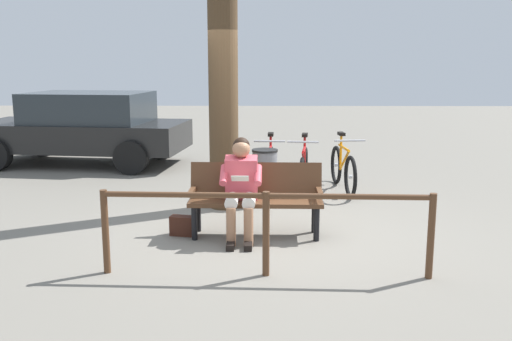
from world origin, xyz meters
TOP-DOWN VIEW (x-y plane):
  - ground_plane at (0.00, 0.00)m, footprint 40.00×40.00m
  - bench at (0.19, 0.08)m, footprint 1.61×0.50m
  - person_reading at (0.36, 0.24)m, footprint 0.49×0.77m
  - handbag at (1.07, 0.14)m, footprint 0.32×0.20m
  - tree_trunk at (0.66, -1.21)m, footprint 0.41×0.41m
  - litter_bin at (0.08, -1.39)m, footprint 0.38×0.38m
  - bicycle_purple at (-1.20, -2.31)m, footprint 0.48×1.68m
  - bicycle_blue at (-0.55, -2.15)m, footprint 0.48×1.68m
  - bicycle_orange at (-0.01, -2.23)m, footprint 0.48×1.68m
  - railing_fence at (0.07, 1.43)m, footprint 3.25×0.17m
  - parked_car at (3.75, -4.62)m, footprint 4.38×2.40m

SIDE VIEW (x-z plane):
  - ground_plane at x=0.00m, z-range 0.00..0.00m
  - handbag at x=1.07m, z-range 0.00..0.24m
  - bicycle_purple at x=-1.20m, z-range -0.11..0.83m
  - bicycle_blue at x=-0.55m, z-range -0.11..0.83m
  - bicycle_orange at x=-0.01m, z-range -0.11..0.83m
  - litter_bin at x=0.08m, z-range 0.00..0.82m
  - bench at x=0.19m, z-range 0.07..0.94m
  - railing_fence at x=0.07m, z-range 0.17..1.02m
  - person_reading at x=0.36m, z-range 0.06..1.27m
  - parked_car at x=3.75m, z-range 0.04..1.51m
  - tree_trunk at x=0.66m, z-range 0.00..3.51m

